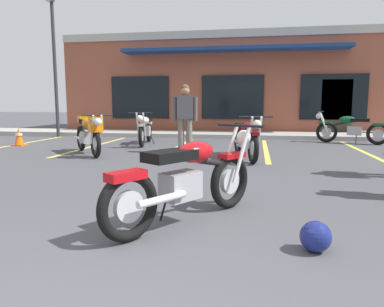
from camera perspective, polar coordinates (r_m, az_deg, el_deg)
ground_plane at (r=5.55m, az=0.04°, el=-4.76°), size 80.00×80.00×0.00m
sidewalk_kerb at (r=13.37m, az=5.99°, el=2.98°), size 22.00×1.80×0.14m
brick_storefront_building at (r=17.10m, az=7.01°, el=10.57°), size 14.16×6.21×4.03m
painted_stall_lines at (r=9.80m, az=4.47°, el=0.80°), size 12.22×4.80×0.01m
motorcycle_foreground_classic at (r=3.69m, az=-0.65°, el=-3.91°), size 1.40×1.84×0.98m
motorcycle_silver_naked at (r=8.03m, az=8.43°, el=2.44°), size 0.90×2.07×0.98m
motorcycle_blue_standard at (r=10.79m, az=-7.38°, el=3.86°), size 0.75×2.10×0.98m
motorcycle_green_cafe_racer at (r=11.99m, az=23.81°, el=3.66°), size 2.03×0.99×0.98m
motorcycle_orange_scrambler at (r=8.95m, az=-16.01°, el=3.21°), size 1.54×1.75×0.98m
person_in_black_shirt at (r=8.83m, az=-1.11°, el=6.20°), size 0.61×0.32×1.68m
helmet_on_pavement at (r=3.22m, az=18.93°, el=-12.29°), size 0.26×0.26×0.26m
traffic_cone at (r=11.63m, az=-25.65°, el=2.43°), size 0.34×0.34×0.53m
parking_lot_lamp_post at (r=14.17m, az=-21.20°, el=15.41°), size 0.24×0.76×4.92m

